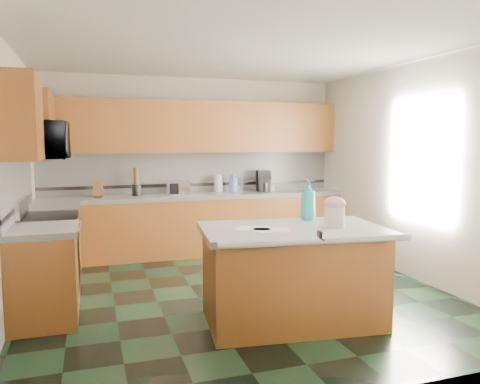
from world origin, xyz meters
name	(u,v)px	position (x,y,z in m)	size (l,w,h in m)	color
floor	(237,293)	(0.00, 0.00, 0.00)	(4.60, 4.60, 0.00)	black
ceiling	(237,50)	(0.00, 0.00, 2.70)	(4.60, 4.60, 0.00)	white
wall_back	(193,165)	(0.00, 2.32, 1.35)	(4.60, 0.04, 2.70)	white
wall_front	(346,200)	(0.00, -2.32, 1.35)	(4.60, 0.04, 2.70)	white
wall_left	(6,181)	(-2.32, 0.00, 1.35)	(0.04, 4.60, 2.70)	white
wall_right	(412,171)	(2.32, 0.00, 1.35)	(0.04, 4.60, 2.70)	white
back_base_cab	(198,226)	(0.00, 2.00, 0.43)	(4.60, 0.60, 0.86)	#44210E
back_countertop	(197,196)	(0.00, 2.00, 0.89)	(4.60, 0.64, 0.06)	silver
back_upper_cab	(195,127)	(0.00, 2.13, 1.94)	(4.60, 0.33, 0.78)	#44210E
back_backsplash	(193,172)	(0.00, 2.29, 1.24)	(4.60, 0.02, 0.63)	silver
back_accent_band	(193,185)	(0.00, 2.28, 1.04)	(4.60, 0.01, 0.05)	black
left_base_cab_rear	(55,244)	(-2.00, 1.29, 0.43)	(0.60, 0.82, 0.86)	#44210E
left_counter_rear	(53,208)	(-2.00, 1.29, 0.89)	(0.64, 0.82, 0.06)	silver
left_base_cab_front	(44,278)	(-2.00, -0.24, 0.43)	(0.60, 0.72, 0.86)	#44210E
left_counter_front	(42,230)	(-2.00, -0.24, 0.89)	(0.64, 0.72, 0.06)	silver
left_backsplash	(18,187)	(-2.29, 0.55, 1.24)	(0.02, 2.30, 0.63)	silver
left_accent_band	(20,205)	(-2.28, 0.55, 1.04)	(0.01, 2.30, 0.05)	black
left_upper_cab_rear	(39,124)	(-2.13, 1.42, 1.94)	(0.33, 1.09, 0.78)	#44210E
left_upper_cab_front	(20,117)	(-2.13, -0.24, 1.94)	(0.33, 0.72, 0.78)	#44210E
range_body	(50,259)	(-2.00, 0.50, 0.44)	(0.60, 0.76, 0.88)	#B7B7BC
range_oven_door	(78,260)	(-1.71, 0.50, 0.40)	(0.02, 0.68, 0.55)	black
range_cooktop	(48,217)	(-2.00, 0.50, 0.90)	(0.62, 0.78, 0.04)	black
range_handle	(79,226)	(-1.68, 0.50, 0.78)	(0.02, 0.02, 0.66)	#B7B7BC
range_backguard	(21,207)	(-2.26, 0.50, 1.02)	(0.06, 0.76, 0.18)	#B7B7BC
microwave	(44,140)	(-2.00, 0.50, 1.73)	(0.73, 0.50, 0.41)	#B7B7BC
island_base	(292,278)	(0.25, -0.96, 0.43)	(1.60, 0.91, 0.86)	#44210E
island_top	(293,230)	(0.25, -0.96, 0.89)	(1.70, 1.01, 0.06)	silver
island_bullnose	(318,241)	(0.25, -1.47, 0.89)	(0.06, 0.06, 1.70)	silver
treat_jar	(334,217)	(0.62, -1.08, 1.02)	(0.19, 0.19, 0.20)	white
treat_jar_lid	(335,203)	(0.62, -1.08, 1.15)	(0.21, 0.21, 0.13)	pink
treat_jar_knob	(335,198)	(0.62, -1.08, 1.19)	(0.02, 0.02, 0.07)	tan
treat_jar_knob_end_l	(331,199)	(0.58, -1.08, 1.19)	(0.04, 0.04, 0.04)	tan
treat_jar_knob_end_r	(338,198)	(0.65, -1.08, 1.19)	(0.04, 0.04, 0.04)	tan
soap_bottle_island	(308,200)	(0.56, -0.63, 1.13)	(0.16, 0.16, 0.42)	#27AEB0
paper_sheet_a	(272,230)	(0.00, -1.05, 0.92)	(0.32, 0.24, 0.00)	white
paper_sheet_b	(252,228)	(-0.14, -0.90, 0.92)	(0.32, 0.24, 0.00)	white
clamp_body	(320,236)	(0.27, -1.45, 0.93)	(0.03, 0.09, 0.08)	black
clamp_handle	(322,239)	(0.27, -1.50, 0.91)	(0.01, 0.01, 0.06)	black
knife_block	(98,189)	(-1.44, 2.05, 1.04)	(0.13, 0.11, 0.23)	#472814
utensil_crock	(137,190)	(-0.90, 2.08, 1.01)	(0.14, 0.14, 0.17)	black
utensil_bundle	(136,176)	(-0.90, 2.08, 1.21)	(0.08, 0.08, 0.25)	#472814
toaster_oven	(178,188)	(-0.28, 2.05, 1.02)	(0.34, 0.23, 0.20)	#B7B7BC
toaster_oven_door	(180,189)	(-0.28, 1.94, 1.02)	(0.30, 0.01, 0.16)	black
paper_towel	(218,183)	(0.36, 2.10, 1.07)	(0.13, 0.13, 0.29)	white
paper_towel_base	(218,192)	(0.36, 2.10, 0.93)	(0.19, 0.19, 0.01)	#B7B7BC
water_jug	(234,185)	(0.60, 2.06, 1.04)	(0.15, 0.15, 0.24)	#5C88D7
water_jug_neck	(234,176)	(0.60, 2.06, 1.18)	(0.07, 0.07, 0.03)	#5C88D7
coffee_maker	(263,181)	(1.11, 2.08, 1.09)	(0.20, 0.22, 0.34)	black
coffee_carafe	(264,187)	(1.11, 2.03, 0.99)	(0.14, 0.14, 0.14)	black
soap_bottle_back	(271,185)	(1.22, 2.05, 1.02)	(0.09, 0.09, 0.20)	white
soap_back_cap	(271,178)	(1.22, 2.05, 1.13)	(0.02, 0.02, 0.03)	red
window_light_proxy	(422,160)	(2.29, -0.20, 1.50)	(0.02, 1.40, 1.10)	white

